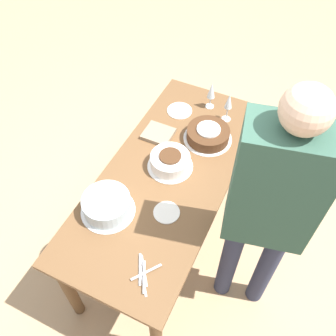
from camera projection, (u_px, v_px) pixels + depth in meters
name	position (u px, v px, depth m)	size (l,w,h in m)	color
ground_plane	(168.00, 235.00, 2.86)	(12.00, 12.00, 0.00)	tan
dining_table	(168.00, 185.00, 2.37)	(1.68, 0.73, 0.76)	brown
cake_center_white	(170.00, 161.00, 2.27)	(0.28, 0.28, 0.10)	white
cake_front_chocolate	(208.00, 134.00, 2.42)	(0.32, 0.32, 0.10)	white
cake_back_decorated	(107.00, 205.00, 2.06)	(0.31, 0.31, 0.11)	white
wine_glass_near	(229.00, 102.00, 2.45)	(0.06, 0.06, 0.22)	silver
wine_glass_far	(211.00, 91.00, 2.54)	(0.06, 0.06, 0.21)	silver
dessert_plate_left	(167.00, 212.00, 2.09)	(0.15, 0.15, 0.01)	white
dessert_plate_right	(180.00, 111.00, 2.62)	(0.17, 0.17, 0.01)	white
fork_pile	(144.00, 274.00, 1.86)	(0.19, 0.14, 0.01)	silver
napkin_stack	(158.00, 134.00, 2.46)	(0.17, 0.19, 0.03)	gray
person_cutting	(270.00, 205.00, 1.76)	(0.30, 0.44, 1.77)	#2D334C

